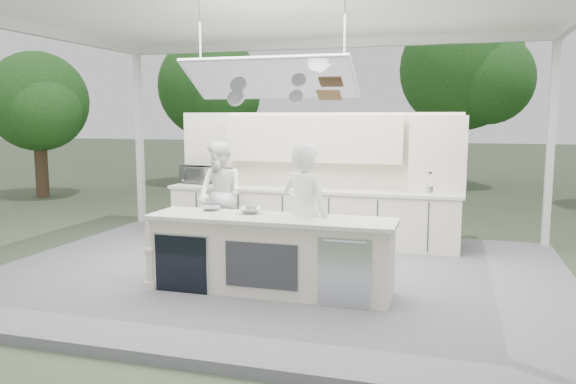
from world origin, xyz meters
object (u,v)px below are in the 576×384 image
(sous_chef, at_px, (220,195))
(head_chef, at_px, (305,217))
(demo_island, at_px, (269,254))
(back_counter, at_px, (310,216))

(sous_chef, bearing_deg, head_chef, -18.90)
(demo_island, distance_m, head_chef, 0.65)
(demo_island, bearing_deg, sous_chef, 126.45)
(back_counter, xyz_separation_m, sous_chef, (-1.36, -0.72, 0.41))
(head_chef, xyz_separation_m, sous_chef, (-1.96, 1.88, -0.04))
(back_counter, distance_m, sous_chef, 1.60)
(demo_island, bearing_deg, back_counter, 93.63)
(back_counter, distance_m, head_chef, 2.70)
(demo_island, relative_size, sous_chef, 1.75)
(back_counter, height_order, sous_chef, sous_chef)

